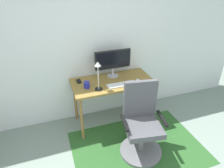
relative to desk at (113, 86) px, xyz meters
The scene contains 10 objects.
wall_back 0.84m from the desk, 136.08° to the left, with size 6.00×0.10×2.60m, color silver.
area_rug 0.97m from the desk, 78.94° to the right, with size 1.82×1.25×0.01m, color #285725.
desk is the anchor object (origin of this frame).
monitor 0.40m from the desk, 70.05° to the left, with size 0.57×0.18×0.43m.
keyboard 0.20m from the desk, 62.14° to the right, with size 0.43×0.13×0.02m, color white.
computer_mouse 0.40m from the desk, 20.83° to the right, with size 0.06×0.10×0.03m, color white.
coffee_cup 0.45m from the desk, behind, with size 0.09×0.09×0.10m, color #21289B.
cell_phone 0.53m from the desk, 161.62° to the left, with size 0.07×0.14×0.01m, color black.
desk_lamp 0.49m from the desk, 148.07° to the right, with size 0.11×0.11×0.42m.
office_chair 0.80m from the desk, 78.90° to the right, with size 0.58×0.58×1.03m.
Camera 1 is at (-0.51, -0.72, 2.19)m, focal length 32.05 mm.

